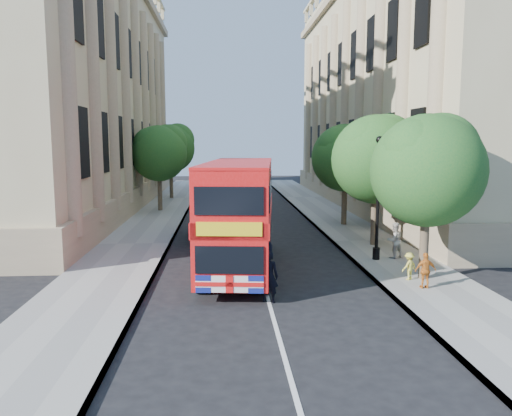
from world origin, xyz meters
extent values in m
plane|color=black|center=(0.00, 0.00, 0.00)|extent=(120.00, 120.00, 0.00)
cube|color=gray|center=(5.75, 10.00, 0.06)|extent=(3.50, 80.00, 0.12)
cube|color=gray|center=(-5.75, 10.00, 0.06)|extent=(3.50, 80.00, 0.12)
cube|color=tan|center=(13.80, 24.00, 9.00)|extent=(12.00, 38.00, 18.00)
cube|color=tan|center=(-13.80, 24.00, 9.00)|extent=(12.00, 38.00, 18.00)
cylinder|color=#473828|center=(5.80, 3.00, 1.43)|extent=(0.32, 0.32, 2.86)
sphere|color=#1C5522|center=(5.80, 3.00, 4.03)|extent=(4.00, 4.00, 4.00)
sphere|color=#1C5522|center=(6.40, 3.40, 4.68)|extent=(2.80, 2.80, 2.80)
sphere|color=#1C5522|center=(5.30, 2.70, 4.55)|extent=(2.60, 2.60, 2.60)
cylinder|color=#473828|center=(5.80, 9.00, 1.50)|extent=(0.32, 0.32, 2.99)
sphere|color=#1C5522|center=(5.80, 9.00, 4.22)|extent=(4.20, 4.20, 4.20)
sphere|color=#1C5522|center=(6.40, 9.40, 4.90)|extent=(2.94, 2.94, 2.94)
sphere|color=#1C5522|center=(5.30, 8.70, 4.76)|extent=(2.73, 2.73, 2.73)
cylinder|color=#473828|center=(5.80, 15.00, 1.45)|extent=(0.32, 0.32, 2.90)
sphere|color=#1C5522|center=(5.80, 15.00, 4.09)|extent=(4.00, 4.00, 4.00)
sphere|color=#1C5522|center=(6.40, 15.40, 4.75)|extent=(2.80, 2.80, 2.80)
sphere|color=#1C5522|center=(5.30, 14.70, 4.62)|extent=(2.60, 2.60, 2.60)
cylinder|color=#473828|center=(-6.00, 22.00, 1.50)|extent=(0.32, 0.32, 2.99)
sphere|color=#1C5522|center=(-6.00, 22.00, 4.22)|extent=(4.00, 4.00, 4.00)
sphere|color=#1C5522|center=(-5.40, 22.40, 4.90)|extent=(2.80, 2.80, 2.80)
sphere|color=#1C5522|center=(-6.50, 21.70, 4.76)|extent=(2.60, 2.60, 2.60)
cylinder|color=#473828|center=(-6.00, 30.00, 1.58)|extent=(0.32, 0.32, 3.17)
sphere|color=#1C5522|center=(-6.00, 30.00, 4.46)|extent=(4.20, 4.20, 4.20)
sphere|color=#1C5522|center=(-5.40, 30.40, 5.18)|extent=(2.94, 2.94, 2.94)
sphere|color=#1C5522|center=(-6.50, 29.70, 5.04)|extent=(2.73, 2.73, 2.73)
cylinder|color=black|center=(5.00, 6.00, 0.37)|extent=(0.30, 0.30, 0.50)
cylinder|color=black|center=(5.00, 6.00, 2.62)|extent=(0.14, 0.14, 5.00)
sphere|color=black|center=(5.00, 6.00, 5.12)|extent=(0.32, 0.32, 0.32)
cube|color=red|center=(-0.78, 5.14, 2.31)|extent=(3.30, 9.24, 3.76)
cube|color=black|center=(-0.78, 5.14, 1.48)|extent=(3.30, 8.68, 0.86)
cube|color=black|center=(-0.78, 5.14, 3.29)|extent=(3.30, 8.68, 0.86)
cube|color=yellow|center=(-1.24, 0.64, 2.43)|extent=(2.00, 0.29, 0.43)
cylinder|color=black|center=(-2.18, 2.08, 0.48)|extent=(0.36, 0.97, 0.95)
cylinder|color=black|center=(-0.04, 1.85, 0.48)|extent=(0.36, 0.97, 0.95)
cylinder|color=black|center=(-1.54, 8.23, 0.48)|extent=(0.36, 0.97, 0.95)
cylinder|color=black|center=(0.60, 8.01, 0.48)|extent=(0.36, 0.97, 0.95)
cube|color=black|center=(-2.05, 10.56, 1.28)|extent=(1.92, 1.73, 1.99)
cube|color=black|center=(-2.06, 9.76, 1.52)|extent=(1.71, 0.12, 0.66)
cube|color=black|center=(-2.02, 12.65, 1.47)|extent=(1.93, 3.06, 2.37)
cube|color=black|center=(-2.03, 12.08, 0.33)|extent=(1.76, 4.57, 0.24)
cylinder|color=black|center=(-2.90, 10.48, 0.38)|extent=(0.22, 0.76, 0.76)
cylinder|color=black|center=(-1.19, 10.46, 0.38)|extent=(0.22, 0.76, 0.76)
cylinder|color=black|center=(-2.87, 13.61, 0.38)|extent=(0.22, 0.76, 0.76)
cylinder|color=black|center=(-1.16, 13.59, 0.38)|extent=(0.22, 0.76, 0.76)
imported|color=black|center=(-0.01, 1.00, 0.84)|extent=(0.71, 0.57, 1.68)
imported|color=beige|center=(5.83, 6.19, 0.89)|extent=(0.88, 0.77, 1.53)
imported|color=orange|center=(5.38, 1.77, 0.73)|extent=(0.72, 0.31, 1.23)
imported|color=gold|center=(5.23, 2.85, 0.61)|extent=(0.74, 0.62, 0.99)
camera|label=1|loc=(-1.40, -14.20, 5.04)|focal=35.00mm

